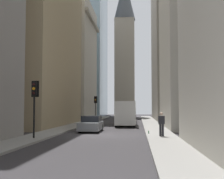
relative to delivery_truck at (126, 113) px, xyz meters
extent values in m
plane|color=#302D30|center=(-11.30, 1.40, -1.46)|extent=(135.00, 135.00, 0.00)
cube|color=gray|center=(-11.30, 5.90, -1.39)|extent=(90.00, 2.20, 0.14)
cube|color=gray|center=(-11.30, -3.10, -1.39)|extent=(90.00, 2.20, 0.14)
cube|color=#B7B2A5|center=(-2.42, -9.20, 11.13)|extent=(13.09, 10.00, 25.18)
cube|color=gray|center=(17.27, -9.20, 13.41)|extent=(18.05, 10.00, 29.73)
cube|color=#9E8966|center=(-0.31, 12.00, 13.52)|extent=(18.24, 10.00, 29.95)
cube|color=beige|center=(18.69, 12.00, 9.02)|extent=(14.39, 10.00, 20.96)
cube|color=#A9A293|center=(18.69, 6.75, 16.47)|extent=(14.39, 0.50, 0.60)
cube|color=#A8A091|center=(32.26, 1.51, 9.57)|extent=(4.40, 4.40, 22.06)
cube|color=silver|center=(-0.91, 0.00, 0.08)|extent=(4.60, 2.25, 2.60)
cube|color=#38383D|center=(2.29, 0.00, -0.27)|extent=(1.90, 2.25, 1.90)
cube|color=black|center=(2.29, 0.00, 0.33)|extent=(1.92, 2.09, 0.64)
cylinder|color=black|center=(2.29, -0.98, -1.02)|extent=(0.88, 0.28, 0.88)
cylinder|color=black|center=(2.29, 0.99, -1.02)|extent=(0.88, 0.28, 0.88)
cylinder|color=black|center=(-2.31, -0.98, -1.02)|extent=(0.88, 0.28, 0.88)
cylinder|color=black|center=(-2.31, 0.99, -1.02)|extent=(0.88, 0.28, 0.88)
cube|color=slate|center=(-8.31, 2.80, -0.93)|extent=(4.30, 1.78, 0.70)
cube|color=black|center=(-8.11, 2.80, -0.31)|extent=(2.10, 1.58, 0.54)
cylinder|color=black|center=(-9.66, 2.02, -1.14)|extent=(0.64, 0.22, 0.64)
cylinder|color=black|center=(-9.66, 3.58, -1.14)|extent=(0.64, 0.22, 0.64)
cylinder|color=black|center=(-6.96, 2.02, -1.14)|extent=(0.64, 0.22, 0.64)
cylinder|color=black|center=(-6.96, 3.58, -1.14)|extent=(0.64, 0.22, 0.64)
cylinder|color=black|center=(-15.34, 5.59, 0.11)|extent=(0.12, 0.12, 2.86)
cube|color=black|center=(-15.34, 5.59, 1.99)|extent=(0.28, 0.32, 0.90)
cube|color=black|center=(-15.19, 5.59, 1.99)|extent=(0.03, 0.52, 1.10)
sphere|color=black|center=(-15.50, 5.59, 2.29)|extent=(0.20, 0.20, 0.20)
sphere|color=orange|center=(-15.50, 5.59, 1.99)|extent=(0.20, 0.20, 0.20)
sphere|color=black|center=(-15.50, 5.59, 1.69)|extent=(0.20, 0.20, 0.20)
cylinder|color=black|center=(12.93, 5.42, 0.08)|extent=(0.12, 0.12, 2.80)
cube|color=black|center=(12.93, 5.42, 1.93)|extent=(0.28, 0.32, 0.90)
cube|color=black|center=(13.09, 5.42, 1.93)|extent=(0.03, 0.52, 1.10)
sphere|color=black|center=(12.77, 5.42, 2.23)|extent=(0.20, 0.20, 0.20)
sphere|color=orange|center=(12.77, 5.42, 1.93)|extent=(0.20, 0.20, 0.20)
sphere|color=black|center=(12.77, 5.42, 1.63)|extent=(0.20, 0.20, 0.20)
cylinder|color=black|center=(-13.45, -3.14, -0.89)|extent=(0.16, 0.16, 0.85)
cylinder|color=black|center=(-13.45, -2.97, -0.89)|extent=(0.16, 0.16, 0.85)
cube|color=#232328|center=(-13.45, -3.06, -0.18)|extent=(0.26, 0.44, 0.59)
sphere|color=beige|center=(-13.45, -3.06, 0.27)|extent=(0.22, 0.22, 0.22)
cylinder|color=#236033|center=(-11.51, -2.21, -1.22)|extent=(0.07, 0.07, 0.20)
cylinder|color=#236033|center=(-11.51, -2.21, -1.08)|extent=(0.03, 0.03, 0.07)
camera|label=1|loc=(-35.09, -1.37, 0.75)|focal=48.14mm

